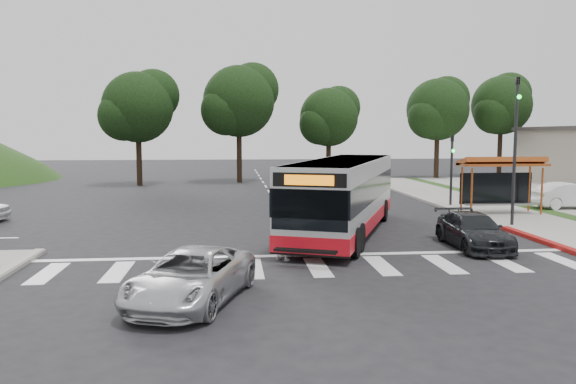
{
  "coord_description": "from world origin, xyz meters",
  "views": [
    {
      "loc": [
        -2.57,
        -21.72,
        4.06
      ],
      "look_at": [
        -0.22,
        2.07,
        1.6
      ],
      "focal_mm": 35.0,
      "sensor_mm": 36.0,
      "label": 1
    }
  ],
  "objects": [
    {
      "name": "pedestrian",
      "position": [
        -1.0,
        -3.91,
        1.01
      ],
      "size": [
        0.86,
        0.86,
        2.01
      ],
      "primitive_type": "imported",
      "rotation": [
        0.0,
        0.0,
        2.38
      ],
      "color": "white",
      "rests_on": "ground"
    },
    {
      "name": "tree_north_b",
      "position": [
        6.07,
        28.06,
        5.66
      ],
      "size": [
        5.72,
        5.33,
        8.43
      ],
      "color": "black",
      "rests_on": "ground"
    },
    {
      "name": "curb_east",
      "position": [
        9.0,
        8.0,
        0.07
      ],
      "size": [
        0.3,
        40.0,
        0.15
      ],
      "primitive_type": "cube",
      "color": "#9E9991",
      "rests_on": "ground"
    },
    {
      "name": "ground",
      "position": [
        0.0,
        0.0,
        0.0
      ],
      "size": [
        140.0,
        140.0,
        0.0
      ],
      "primitive_type": "plane",
      "color": "black",
      "rests_on": "ground"
    },
    {
      "name": "parked_car_1",
      "position": [
        15.5,
        6.65,
        0.78
      ],
      "size": [
        4.21,
        1.63,
        1.37
      ],
      "primitive_type": "imported",
      "rotation": [
        0.0,
        0.0,
        1.62
      ],
      "color": "white",
      "rests_on": "parking_lot"
    },
    {
      "name": "traffic_signal_ne_short",
      "position": [
        9.6,
        8.49,
        2.48
      ],
      "size": [
        0.18,
        0.37,
        4.0
      ],
      "color": "black",
      "rests_on": "ground"
    },
    {
      "name": "tree_ne_b",
      "position": [
        23.08,
        30.06,
        6.92
      ],
      "size": [
        6.16,
        5.74,
        10.02
      ],
      "color": "black",
      "rests_on": "ground"
    },
    {
      "name": "tree_north_c",
      "position": [
        -9.92,
        24.06,
        6.29
      ],
      "size": [
        6.16,
        5.74,
        9.3
      ],
      "color": "black",
      "rests_on": "ground"
    },
    {
      "name": "tree_north_a",
      "position": [
        -1.92,
        26.07,
        6.92
      ],
      "size": [
        6.6,
        6.15,
        10.17
      ],
      "color": "black",
      "rests_on": "ground"
    },
    {
      "name": "bus_shelter",
      "position": [
        10.8,
        5.1,
        2.35
      ],
      "size": [
        4.2,
        1.6,
        2.86
      ],
      "color": "#A0471A",
      "rests_on": "sidewalk_east"
    },
    {
      "name": "silver_suv_south",
      "position": [
        -3.59,
        -8.27,
        0.63
      ],
      "size": [
        3.46,
        5.0,
        1.27
      ],
      "primitive_type": "imported",
      "rotation": [
        0.0,
        0.0,
        -0.33
      ],
      "color": "#B5B7BA",
      "rests_on": "ground"
    },
    {
      "name": "crosswalk_ladder",
      "position": [
        0.0,
        -5.0,
        0.01
      ],
      "size": [
        18.0,
        2.6,
        0.01
      ],
      "primitive_type": "cube",
      "color": "silver",
      "rests_on": "ground"
    },
    {
      "name": "transit_bus",
      "position": [
        1.96,
        0.76,
        1.52
      ],
      "size": [
        6.73,
        11.85,
        3.03
      ],
      "primitive_type": null,
      "rotation": [
        0.0,
        0.0,
        -0.38
      ],
      "color": "#B3B6B8",
      "rests_on": "ground"
    },
    {
      "name": "sidewalk_east",
      "position": [
        11.0,
        8.0,
        0.06
      ],
      "size": [
        4.0,
        40.0,
        0.12
      ],
      "primitive_type": "cube",
      "color": "gray",
      "rests_on": "ground"
    },
    {
      "name": "traffic_signal_ne_tall",
      "position": [
        9.6,
        1.49,
        3.88
      ],
      "size": [
        0.18,
        0.37,
        6.5
      ],
      "color": "black",
      "rests_on": "ground"
    },
    {
      "name": "tree_ne_a",
      "position": [
        16.08,
        28.06,
        6.39
      ],
      "size": [
        6.16,
        5.74,
        9.3
      ],
      "color": "black",
      "rests_on": "parking_lot"
    },
    {
      "name": "dark_sedan",
      "position": [
        6.01,
        -2.6,
        0.62
      ],
      "size": [
        1.83,
        4.29,
        1.23
      ],
      "primitive_type": "imported",
      "rotation": [
        0.0,
        0.0,
        -0.03
      ],
      "color": "black",
      "rests_on": "ground"
    },
    {
      "name": "curb_east_red",
      "position": [
        9.0,
        -2.0,
        0.08
      ],
      "size": [
        0.32,
        6.0,
        0.15
      ],
      "primitive_type": "cube",
      "color": "maroon",
      "rests_on": "ground"
    }
  ]
}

